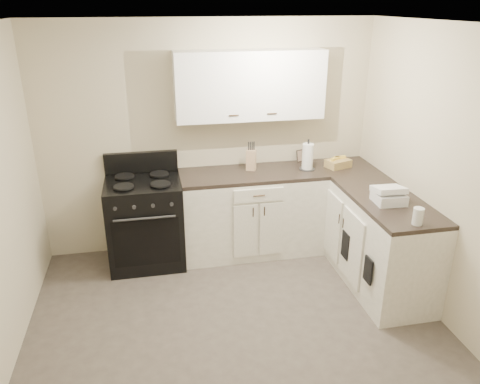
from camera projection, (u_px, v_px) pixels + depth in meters
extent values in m
plane|color=#473F38|center=(241.00, 340.00, 3.93)|extent=(3.60, 3.60, 0.00)
plane|color=white|center=(242.00, 25.00, 2.98)|extent=(3.60, 3.60, 0.00)
plane|color=beige|center=(208.00, 139.00, 5.09)|extent=(3.60, 0.00, 3.60)
plane|color=beige|center=(459.00, 186.00, 3.79)|extent=(0.00, 3.60, 3.60)
cube|color=white|center=(252.00, 214.00, 5.20)|extent=(1.55, 0.60, 0.90)
cube|color=white|center=(368.00, 231.00, 4.81)|extent=(0.60, 1.90, 0.90)
cube|color=black|center=(252.00, 174.00, 5.02)|extent=(1.55, 0.60, 0.04)
cube|color=black|center=(372.00, 189.00, 4.63)|extent=(0.60, 1.90, 0.04)
cube|color=white|center=(250.00, 85.00, 4.81)|extent=(1.55, 0.30, 0.70)
cube|color=black|center=(146.00, 223.00, 4.96)|extent=(0.77, 0.66, 0.94)
cube|color=tan|center=(251.00, 160.00, 5.05)|extent=(0.13, 0.12, 0.22)
cylinder|color=white|center=(308.00, 157.00, 5.05)|extent=(0.14, 0.14, 0.29)
cube|color=black|center=(300.00, 155.00, 5.34)|extent=(0.11, 0.07, 0.14)
cube|color=tan|center=(338.00, 163.00, 5.15)|extent=(0.30, 0.25, 0.09)
cube|color=white|center=(389.00, 198.00, 4.24)|extent=(0.27, 0.26, 0.10)
cylinder|color=silver|center=(418.00, 216.00, 3.82)|extent=(0.09, 0.09, 0.14)
cube|color=black|center=(368.00, 270.00, 4.13)|extent=(0.02, 0.14, 0.24)
cube|color=black|center=(346.00, 245.00, 4.58)|extent=(0.02, 0.16, 0.27)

